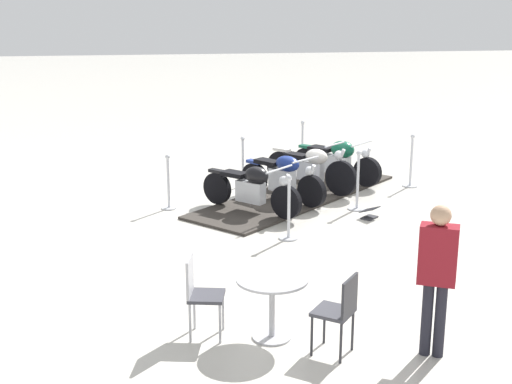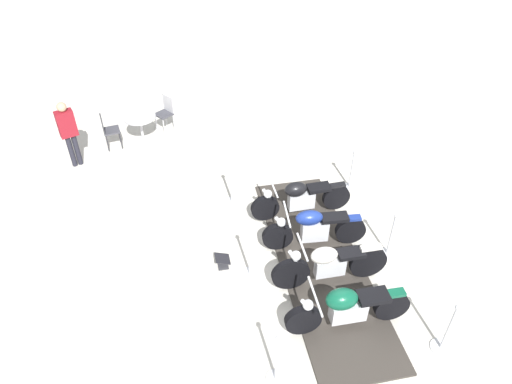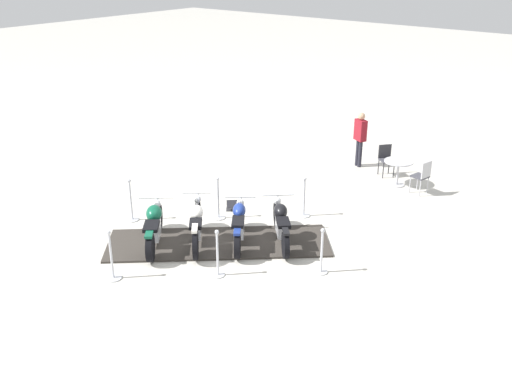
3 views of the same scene
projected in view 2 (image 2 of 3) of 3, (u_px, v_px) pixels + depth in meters
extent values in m
plane|color=beige|center=(320.00, 263.00, 9.17)|extent=(80.00, 80.00, 0.00)
cube|color=#38332D|center=(320.00, 263.00, 9.16)|extent=(4.55, 4.83, 0.05)
cylinder|color=black|center=(265.00, 208.00, 9.92)|extent=(0.51, 0.49, 0.60)
cylinder|color=black|center=(336.00, 197.00, 10.19)|extent=(0.51, 0.49, 0.60)
cube|color=silver|center=(301.00, 200.00, 10.02)|extent=(0.54, 0.53, 0.39)
ellipsoid|color=black|center=(296.00, 189.00, 9.79)|extent=(0.56, 0.56, 0.32)
cube|color=black|center=(319.00, 188.00, 9.90)|extent=(0.55, 0.54, 0.08)
cube|color=black|center=(338.00, 185.00, 9.98)|extent=(0.33, 0.32, 0.06)
cylinder|color=silver|center=(269.00, 198.00, 9.77)|extent=(0.26, 0.25, 0.51)
cylinder|color=silver|center=(273.00, 186.00, 9.58)|extent=(0.55, 0.58, 0.04)
sphere|color=silver|center=(268.00, 194.00, 9.69)|extent=(0.18, 0.18, 0.18)
cylinder|color=black|center=(278.00, 237.00, 9.25)|extent=(0.56, 0.47, 0.61)
cylinder|color=black|center=(350.00, 230.00, 9.38)|extent=(0.56, 0.47, 0.61)
cube|color=silver|center=(315.00, 230.00, 9.27)|extent=(0.55, 0.49, 0.44)
ellipsoid|color=navy|center=(309.00, 218.00, 9.04)|extent=(0.60, 0.56, 0.30)
cube|color=black|center=(335.00, 218.00, 9.11)|extent=(0.59, 0.54, 0.08)
cube|color=navy|center=(352.00, 218.00, 9.18)|extent=(0.35, 0.32, 0.06)
cylinder|color=silver|center=(282.00, 227.00, 9.10)|extent=(0.29, 0.24, 0.51)
cylinder|color=silver|center=(287.00, 214.00, 8.90)|extent=(0.48, 0.61, 0.04)
sphere|color=silver|center=(281.00, 222.00, 9.02)|extent=(0.18, 0.18, 0.18)
cylinder|color=black|center=(291.00, 274.00, 8.44)|extent=(0.59, 0.54, 0.70)
cylinder|color=black|center=(368.00, 262.00, 8.66)|extent=(0.59, 0.54, 0.70)
cube|color=silver|center=(330.00, 267.00, 8.53)|extent=(0.54, 0.50, 0.38)
ellipsoid|color=silver|center=(324.00, 255.00, 8.31)|extent=(0.57, 0.56, 0.31)
cube|color=black|center=(351.00, 253.00, 8.41)|extent=(0.55, 0.53, 0.08)
cube|color=silver|center=(371.00, 248.00, 8.42)|extent=(0.37, 0.35, 0.06)
cylinder|color=silver|center=(296.00, 262.00, 8.27)|extent=(0.29, 0.27, 0.59)
cylinder|color=silver|center=(302.00, 247.00, 8.06)|extent=(0.47, 0.52, 0.04)
sphere|color=silver|center=(296.00, 256.00, 8.17)|extent=(0.18, 0.18, 0.18)
cylinder|color=black|center=(303.00, 320.00, 7.74)|extent=(0.55, 0.50, 0.61)
cylinder|color=black|center=(391.00, 306.00, 7.96)|extent=(0.55, 0.50, 0.61)
cube|color=silver|center=(348.00, 311.00, 7.81)|extent=(0.61, 0.58, 0.38)
ellipsoid|color=#0F5138|center=(342.00, 299.00, 7.58)|extent=(0.64, 0.62, 0.36)
cube|color=black|center=(373.00, 296.00, 7.69)|extent=(0.61, 0.59, 0.08)
cube|color=#0F5138|center=(395.00, 293.00, 7.75)|extent=(0.36, 0.34, 0.06)
cylinder|color=silver|center=(309.00, 309.00, 7.58)|extent=(0.27, 0.25, 0.52)
cylinder|color=silver|center=(315.00, 296.00, 7.40)|extent=(0.55, 0.62, 0.04)
sphere|color=silver|center=(308.00, 305.00, 7.51)|extent=(0.18, 0.18, 0.18)
cylinder|color=silver|center=(387.00, 253.00, 9.37)|extent=(0.29, 0.29, 0.03)
cylinder|color=silver|center=(391.00, 235.00, 9.07)|extent=(0.05, 0.05, 0.96)
sphere|color=silver|center=(396.00, 215.00, 8.74)|extent=(0.09, 0.09, 0.09)
cylinder|color=silver|center=(276.00, 378.00, 7.30)|extent=(0.32, 0.32, 0.03)
cylinder|color=silver|center=(277.00, 360.00, 6.98)|extent=(0.05, 0.05, 1.00)
sphere|color=silver|center=(278.00, 339.00, 6.64)|extent=(0.09, 0.09, 0.09)
cylinder|color=silver|center=(349.00, 187.00, 11.02)|extent=(0.29, 0.29, 0.03)
cylinder|color=silver|center=(352.00, 170.00, 10.72)|extent=(0.05, 0.05, 0.93)
sphere|color=silver|center=(355.00, 152.00, 10.41)|extent=(0.09, 0.09, 0.09)
cylinder|color=silver|center=(232.00, 202.00, 10.60)|extent=(0.32, 0.32, 0.03)
cylinder|color=silver|center=(231.00, 184.00, 10.29)|extent=(0.05, 0.05, 0.96)
sphere|color=silver|center=(231.00, 165.00, 9.97)|extent=(0.09, 0.09, 0.09)
cylinder|color=silver|center=(441.00, 347.00, 7.72)|extent=(0.35, 0.35, 0.03)
cylinder|color=silver|center=(449.00, 329.00, 7.40)|extent=(0.05, 0.05, 1.00)
sphere|color=silver|center=(458.00, 308.00, 7.06)|extent=(0.09, 0.09, 0.09)
cylinder|color=silver|center=(250.00, 274.00, 8.95)|extent=(0.34, 0.34, 0.03)
cylinder|color=silver|center=(250.00, 255.00, 8.63)|extent=(0.05, 0.05, 1.02)
sphere|color=silver|center=(249.00, 233.00, 8.28)|extent=(0.09, 0.09, 0.09)
cube|color=#333338|center=(223.00, 264.00, 9.15)|extent=(0.36, 0.36, 0.02)
cube|color=black|center=(222.00, 258.00, 9.05)|extent=(0.40, 0.40, 0.12)
cylinder|color=#B7B7BC|center=(144.00, 141.00, 12.56)|extent=(0.45, 0.45, 0.02)
cylinder|color=#B7B7BC|center=(142.00, 129.00, 12.34)|extent=(0.07, 0.07, 0.68)
cylinder|color=#B7B7BC|center=(139.00, 117.00, 12.11)|extent=(0.82, 0.82, 0.03)
cylinder|color=#2D2D33|center=(119.00, 134.00, 12.38)|extent=(0.03, 0.03, 0.47)
cylinder|color=#2D2D33|center=(121.00, 141.00, 12.14)|extent=(0.03, 0.03, 0.47)
cylinder|color=#2D2D33|center=(106.00, 137.00, 12.29)|extent=(0.03, 0.03, 0.47)
cylinder|color=#2D2D33|center=(108.00, 144.00, 12.04)|extent=(0.03, 0.03, 0.47)
cube|color=#3F3F47|center=(111.00, 130.00, 12.05)|extent=(0.56, 0.56, 0.04)
cube|color=#2D2D33|center=(102.00, 124.00, 11.86)|extent=(0.33, 0.27, 0.41)
cylinder|color=#B7B7BC|center=(164.00, 127.00, 12.66)|extent=(0.03, 0.03, 0.48)
cylinder|color=#B7B7BC|center=(156.00, 123.00, 12.84)|extent=(0.03, 0.03, 0.48)
cylinder|color=#B7B7BC|center=(174.00, 122.00, 12.85)|extent=(0.03, 0.03, 0.48)
cylinder|color=#B7B7BC|center=(166.00, 118.00, 13.03)|extent=(0.03, 0.03, 0.48)
cube|color=#3F3F47|center=(164.00, 114.00, 12.68)|extent=(0.48, 0.48, 0.04)
cube|color=#B7B7BC|center=(168.00, 104.00, 12.63)|extent=(0.40, 0.12, 0.45)
cylinder|color=#23232D|center=(77.00, 149.00, 11.50)|extent=(0.12, 0.12, 0.85)
cylinder|color=#23232D|center=(71.00, 151.00, 11.44)|extent=(0.12, 0.12, 0.85)
cube|color=maroon|center=(66.00, 124.00, 11.00)|extent=(0.38, 0.46, 0.65)
sphere|color=tan|center=(61.00, 107.00, 10.73)|extent=(0.22, 0.22, 0.22)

